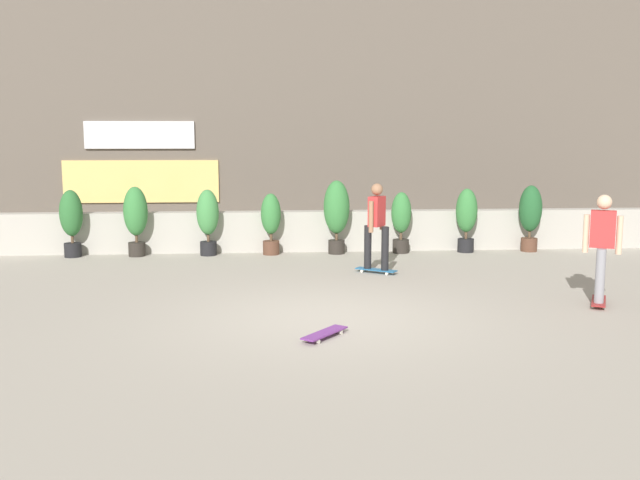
{
  "coord_description": "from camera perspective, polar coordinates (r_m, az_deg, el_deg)",
  "views": [
    {
      "loc": [
        -0.86,
        -9.82,
        2.56
      ],
      "look_at": [
        0.0,
        1.5,
        0.9
      ],
      "focal_mm": 39.83,
      "sensor_mm": 36.0,
      "label": 1
    }
  ],
  "objects": [
    {
      "name": "ground_plane",
      "position": [
        10.18,
        0.64,
        -6.24
      ],
      "size": [
        48.0,
        48.0,
        0.0
      ],
      "primitive_type": "plane",
      "color": "#A8A093"
    },
    {
      "name": "planter_wall",
      "position": [
        15.98,
        -1.22,
        0.73
      ],
      "size": [
        18.0,
        0.4,
        0.9
      ],
      "primitive_type": "cube",
      "color": "#B2ADA3",
      "rests_on": "ground"
    },
    {
      "name": "building_backdrop",
      "position": [
        19.85,
        -1.91,
        10.3
      ],
      "size": [
        20.0,
        2.08,
        6.5
      ],
      "color": "#60564C",
      "rests_on": "ground"
    },
    {
      "name": "potted_plant_0",
      "position": [
        16.01,
        -19.35,
        1.64
      ],
      "size": [
        0.48,
        0.48,
        1.44
      ],
      "color": "black",
      "rests_on": "ground"
    },
    {
      "name": "potted_plant_1",
      "position": [
        15.71,
        -14.59,
        1.89
      ],
      "size": [
        0.51,
        0.51,
        1.5
      ],
      "color": "#2D2823",
      "rests_on": "ground"
    },
    {
      "name": "potted_plant_2",
      "position": [
        15.52,
        -9.01,
        1.79
      ],
      "size": [
        0.48,
        0.48,
        1.43
      ],
      "color": "black",
      "rests_on": "ground"
    },
    {
      "name": "potted_plant_3",
      "position": [
        15.48,
        -3.97,
        1.59
      ],
      "size": [
        0.43,
        0.43,
        1.34
      ],
      "color": "brown",
      "rests_on": "ground"
    },
    {
      "name": "potted_plant_4",
      "position": [
        15.53,
        1.34,
        2.36
      ],
      "size": [
        0.57,
        0.57,
        1.61
      ],
      "color": "#2D2823",
      "rests_on": "ground"
    },
    {
      "name": "potted_plant_5",
      "position": [
        15.76,
        6.54,
        1.71
      ],
      "size": [
        0.44,
        0.44,
        1.35
      ],
      "color": "#2D2823",
      "rests_on": "ground"
    },
    {
      "name": "potted_plant_6",
      "position": [
        16.09,
        11.69,
        1.92
      ],
      "size": [
        0.47,
        0.47,
        1.42
      ],
      "color": "black",
      "rests_on": "ground"
    },
    {
      "name": "potted_plant_7",
      "position": [
        16.55,
        16.54,
        2.08
      ],
      "size": [
        0.51,
        0.51,
        1.48
      ],
      "color": "brown",
      "rests_on": "ground"
    },
    {
      "name": "skater_far_right",
      "position": [
        13.32,
        4.57,
        1.31
      ],
      "size": [
        0.77,
        0.62,
        1.7
      ],
      "color": "#266699",
      "rests_on": "ground"
    },
    {
      "name": "skater_far_left",
      "position": [
        11.55,
        21.71,
        -0.33
      ],
      "size": [
        0.54,
        0.81,
        1.7
      ],
      "color": "maroon",
      "rests_on": "ground"
    },
    {
      "name": "skateboard_near_camera",
      "position": [
        9.16,
        0.37,
        -7.5
      ],
      "size": [
        0.66,
        0.75,
        0.08
      ],
      "color": "#72338C",
      "rests_on": "ground"
    }
  ]
}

